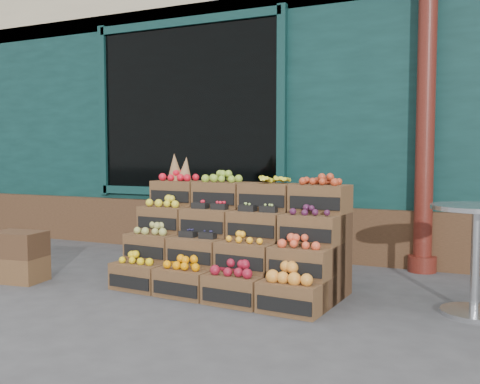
% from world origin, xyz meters
% --- Properties ---
extents(ground, '(60.00, 60.00, 0.00)m').
position_xyz_m(ground, '(0.00, 0.00, 0.00)').
color(ground, '#414143').
rests_on(ground, ground).
extents(shop_facade, '(12.00, 6.24, 4.80)m').
position_xyz_m(shop_facade, '(0.00, 5.11, 2.40)').
color(shop_facade, '#0D2D2B').
rests_on(shop_facade, ground).
extents(crate_display, '(1.97, 1.06, 1.19)m').
position_xyz_m(crate_display, '(-0.23, 0.62, 0.37)').
color(crate_display, brown).
rests_on(crate_display, ground).
extents(spare_crates, '(0.50, 0.38, 0.47)m').
position_xyz_m(spare_crates, '(-2.16, 0.04, 0.23)').
color(spare_crates, brown).
rests_on(spare_crates, ground).
extents(bistro_table, '(0.65, 0.65, 0.81)m').
position_xyz_m(bistro_table, '(1.71, 0.68, 0.51)').
color(bistro_table, '#BBBCC2').
rests_on(bistro_table, ground).
extents(shopkeeper, '(0.87, 0.70, 2.07)m').
position_xyz_m(shopkeeper, '(-1.59, 2.86, 1.03)').
color(shopkeeper, '#17531D').
rests_on(shopkeeper, ground).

